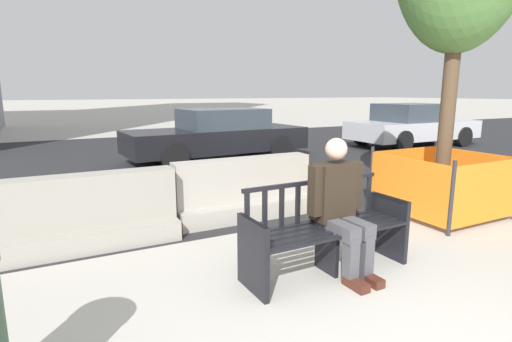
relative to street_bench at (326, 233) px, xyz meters
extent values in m
cube|color=#28282B|center=(-0.29, 7.38, -0.39)|extent=(120.00, 12.00, 0.01)
cube|color=black|center=(-0.82, -0.04, -0.07)|extent=(0.06, 0.51, 0.66)
cube|color=black|center=(0.82, -0.01, -0.07)|extent=(0.06, 0.51, 0.66)
cube|color=black|center=(0.00, -0.03, -0.17)|extent=(0.05, 0.32, 0.45)
cube|color=black|center=(0.00, -0.26, 0.05)|extent=(1.60, 0.10, 0.02)
cube|color=black|center=(0.00, -0.14, 0.05)|extent=(1.60, 0.10, 0.02)
cube|color=black|center=(0.00, -0.03, 0.05)|extent=(1.60, 0.10, 0.02)
cube|color=black|center=(0.00, 0.09, 0.05)|extent=(1.60, 0.10, 0.02)
cube|color=black|center=(0.00, 0.20, 0.05)|extent=(1.60, 0.10, 0.02)
cube|color=black|center=(0.00, 0.21, 0.46)|extent=(1.60, 0.07, 0.04)
cube|color=black|center=(-0.75, 0.20, 0.25)|extent=(0.04, 0.03, 0.38)
cube|color=black|center=(-0.57, 0.20, 0.25)|extent=(0.04, 0.03, 0.38)
cube|color=black|center=(-0.38, 0.21, 0.25)|extent=(0.04, 0.03, 0.38)
cube|color=black|center=(-0.19, 0.21, 0.25)|extent=(0.04, 0.03, 0.38)
cube|color=black|center=(0.00, 0.21, 0.25)|extent=(0.04, 0.03, 0.38)
cube|color=black|center=(0.18, 0.22, 0.25)|extent=(0.04, 0.03, 0.38)
cube|color=black|center=(0.37, 0.22, 0.25)|extent=(0.04, 0.03, 0.38)
cube|color=black|center=(0.56, 0.22, 0.25)|extent=(0.04, 0.03, 0.38)
cube|color=black|center=(0.75, 0.23, 0.25)|extent=(0.04, 0.03, 0.38)
cube|color=black|center=(-0.82, -0.06, 0.25)|extent=(0.06, 0.46, 0.03)
cube|color=black|center=(0.82, -0.03, 0.25)|extent=(0.06, 0.46, 0.03)
cube|color=#2D2319|center=(0.11, 0.05, 0.39)|extent=(0.40, 0.25, 0.56)
sphere|color=beige|center=(0.11, 0.03, 0.81)|extent=(0.21, 0.21, 0.21)
cube|color=#4C4C51|center=(0.03, -0.18, 0.08)|extent=(0.15, 0.44, 0.14)
cube|color=#4C4C51|center=(0.21, -0.17, 0.08)|extent=(0.15, 0.44, 0.14)
cube|color=#4C4C51|center=(0.03, -0.35, -0.17)|extent=(0.11, 0.11, 0.45)
cube|color=#4C4C51|center=(0.21, -0.34, -0.17)|extent=(0.11, 0.11, 0.45)
cube|color=#4C2319|center=(0.03, -0.43, -0.36)|extent=(0.11, 0.26, 0.08)
cube|color=#4C2319|center=(0.21, -0.42, -0.36)|extent=(0.11, 0.26, 0.08)
cube|color=#2D2319|center=(-0.13, 0.01, 0.43)|extent=(0.09, 0.12, 0.48)
cube|color=#2D2319|center=(0.36, 0.02, 0.43)|extent=(0.09, 0.12, 0.48)
cube|color=#ADA89E|center=(0.06, 1.97, -0.28)|extent=(2.00, 0.68, 0.24)
cube|color=#ADA89E|center=(0.06, 1.97, 0.14)|extent=(2.00, 0.30, 0.60)
cube|color=#9E998E|center=(-2.01, 1.78, -0.28)|extent=(2.00, 0.69, 0.24)
cube|color=#9E998E|center=(-2.01, 1.78, 0.14)|extent=(2.00, 0.31, 0.60)
cylinder|color=brown|center=(2.64, 0.77, 1.05)|extent=(0.20, 0.20, 2.90)
cylinder|color=#2D2D33|center=(1.95, 0.09, 0.08)|extent=(0.05, 0.05, 0.94)
cylinder|color=#2D2D33|center=(1.95, 1.46, 0.08)|extent=(0.05, 0.05, 0.94)
cylinder|color=#2D2D33|center=(3.32, 1.46, 0.08)|extent=(0.05, 0.05, 0.94)
cube|color=orange|center=(2.64, 0.09, 0.08)|extent=(1.37, 0.03, 0.79)
cube|color=orange|center=(2.64, 1.46, 0.08)|extent=(1.37, 0.03, 0.79)
cube|color=orange|center=(1.95, 0.77, 0.08)|extent=(0.03, 1.37, 0.79)
cube|color=orange|center=(3.32, 0.77, 0.08)|extent=(0.03, 1.37, 0.79)
cube|color=silver|center=(8.24, 6.23, 0.14)|extent=(4.32, 1.88, 0.56)
cube|color=#38424C|center=(8.07, 6.24, 0.70)|extent=(1.94, 1.64, 0.55)
cylinder|color=black|center=(9.58, 7.09, -0.08)|extent=(0.64, 0.23, 0.64)
cylinder|color=black|center=(9.56, 5.35, -0.08)|extent=(0.64, 0.23, 0.64)
cylinder|color=black|center=(6.91, 7.12, -0.08)|extent=(0.64, 0.23, 0.64)
cylinder|color=black|center=(6.90, 5.38, -0.08)|extent=(0.64, 0.23, 0.64)
cube|color=black|center=(1.51, 6.58, 0.14)|extent=(4.70, 1.97, 0.56)
cube|color=#38424C|center=(1.69, 6.59, 0.67)|extent=(2.14, 1.62, 0.50)
cylinder|color=black|center=(0.13, 5.69, -0.08)|extent=(0.65, 0.26, 0.64)
cylinder|color=black|center=(0.04, 7.29, -0.08)|extent=(0.65, 0.26, 0.64)
cylinder|color=black|center=(2.98, 5.86, -0.08)|extent=(0.65, 0.26, 0.64)
cylinder|color=black|center=(2.89, 7.46, -0.08)|extent=(0.65, 0.26, 0.64)
camera|label=1|loc=(-2.30, -2.96, 1.35)|focal=28.00mm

